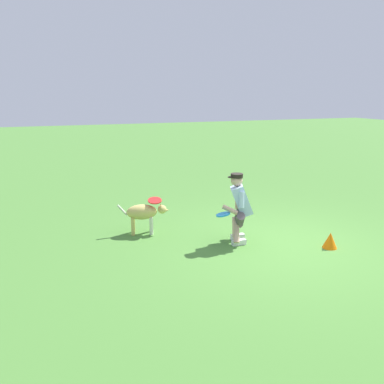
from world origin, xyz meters
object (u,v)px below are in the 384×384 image
Objects in this scene: person at (239,206)px; frisbee_flying at (155,200)px; dog at (144,213)px; frisbee_held at (223,214)px; training_cone at (330,240)px.

person is 4.79× the size of frisbee_flying.
frisbee_held reaches higher than dog.
dog is (1.51, -1.07, -0.28)m from person.
frisbee_flying reaches higher than dog.
dog reaches higher than training_cone.
frisbee_flying reaches higher than training_cone.
dog is at bearing -45.87° from frisbee_held.
frisbee_held is (0.37, 0.10, -0.09)m from person.
frisbee_flying reaches higher than frisbee_held.
training_cone is at bearing 157.72° from frisbee_held.
person is 1.87m from dog.
person is at bearing -164.53° from frisbee_held.
training_cone is (-1.39, 0.83, -0.55)m from person.
frisbee_held is (-0.93, 1.14, -0.05)m from frisbee_flying.
person is 1.31× the size of dog.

